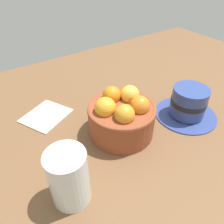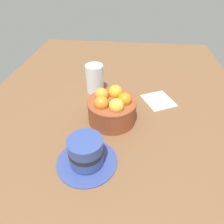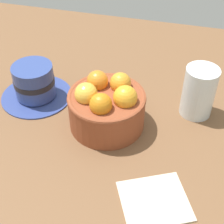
{
  "view_description": "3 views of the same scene",
  "coord_description": "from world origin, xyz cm",
  "px_view_note": "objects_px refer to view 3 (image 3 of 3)",
  "views": [
    {
      "loc": [
        -22.05,
        -27.99,
        33.39
      ],
      "look_at": [
        -0.93,
        2.2,
        4.6
      ],
      "focal_mm": 34.45,
      "sensor_mm": 36.0,
      "label": 1
    },
    {
      "loc": [
        47.78,
        5.13,
        40.31
      ],
      "look_at": [
        1.93,
        0.22,
        4.53
      ],
      "focal_mm": 32.61,
      "sensor_mm": 36.0,
      "label": 2
    },
    {
      "loc": [
        -13.07,
        45.22,
        44.49
      ],
      "look_at": [
        -1.28,
        0.99,
        4.15
      ],
      "focal_mm": 53.51,
      "sensor_mm": 36.0,
      "label": 3
    }
  ],
  "objects_px": {
    "folded_napkin": "(154,200)",
    "water_glass": "(199,92)",
    "terracotta_bowl": "(107,106)",
    "coffee_cup": "(35,84)"
  },
  "relations": [
    {
      "from": "folded_napkin",
      "to": "water_glass",
      "type": "bearing_deg",
      "value": -100.77
    },
    {
      "from": "coffee_cup",
      "to": "water_glass",
      "type": "bearing_deg",
      "value": -173.71
    },
    {
      "from": "terracotta_bowl",
      "to": "folded_napkin",
      "type": "height_order",
      "value": "terracotta_bowl"
    },
    {
      "from": "water_glass",
      "to": "folded_napkin",
      "type": "distance_m",
      "value": 0.24
    },
    {
      "from": "coffee_cup",
      "to": "folded_napkin",
      "type": "height_order",
      "value": "coffee_cup"
    },
    {
      "from": "terracotta_bowl",
      "to": "coffee_cup",
      "type": "height_order",
      "value": "terracotta_bowl"
    },
    {
      "from": "water_glass",
      "to": "folded_napkin",
      "type": "bearing_deg",
      "value": 79.23
    },
    {
      "from": "terracotta_bowl",
      "to": "water_glass",
      "type": "relative_size",
      "value": 1.42
    },
    {
      "from": "coffee_cup",
      "to": "folded_napkin",
      "type": "relative_size",
      "value": 1.45
    },
    {
      "from": "terracotta_bowl",
      "to": "water_glass",
      "type": "distance_m",
      "value": 0.18
    }
  ]
}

